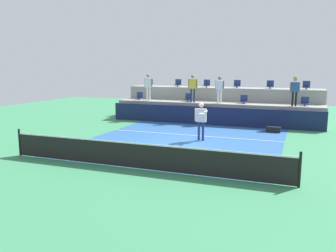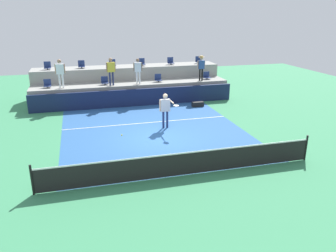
{
  "view_description": "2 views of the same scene",
  "coord_description": "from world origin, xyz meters",
  "px_view_note": "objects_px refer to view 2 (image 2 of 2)",
  "views": [
    {
      "loc": [
        5.14,
        -14.5,
        3.48
      ],
      "look_at": [
        0.05,
        -1.28,
        1.08
      ],
      "focal_mm": 37.36,
      "sensor_mm": 36.0,
      "label": 1
    },
    {
      "loc": [
        -3.45,
        -14.52,
        5.73
      ],
      "look_at": [
        0.26,
        -0.89,
        0.88
      ],
      "focal_mm": 35.56,
      "sensor_mm": 36.0,
      "label": 2
    }
  ],
  "objects_px": {
    "stadium_chair_upper_mid_left": "(112,64)",
    "stadium_chair_upper_right": "(171,62)",
    "spectator_in_white": "(138,69)",
    "tennis_ball": "(122,135)",
    "stadium_chair_upper_left": "(81,65)",
    "stadium_chair_upper_far_left": "(47,66)",
    "spectator_with_hat": "(201,66)",
    "stadium_chair_lower_far_left": "(47,84)",
    "stadium_chair_lower_far_right": "(207,76)",
    "tennis_player": "(166,107)",
    "equipment_bag": "(198,104)",
    "spectator_leaning_on_rail": "(111,69)",
    "stadium_chair_upper_far_right": "(199,60)",
    "spectator_in_grey": "(60,71)",
    "stadium_chair_lower_left": "(105,81)",
    "stadium_chair_lower_right": "(158,79)",
    "stadium_chair_upper_mid_right": "(142,63)"
  },
  "relations": [
    {
      "from": "stadium_chair_upper_left",
      "to": "spectator_leaning_on_rail",
      "type": "distance_m",
      "value": 2.81
    },
    {
      "from": "stadium_chair_upper_left",
      "to": "stadium_chair_lower_left",
      "type": "bearing_deg",
      "value": -52.95
    },
    {
      "from": "stadium_chair_lower_far_left",
      "to": "stadium_chair_lower_far_right",
      "type": "bearing_deg",
      "value": 0.0
    },
    {
      "from": "spectator_in_white",
      "to": "tennis_ball",
      "type": "relative_size",
      "value": 24.42
    },
    {
      "from": "stadium_chair_lower_right",
      "to": "stadium_chair_upper_mid_left",
      "type": "relative_size",
      "value": 1.0
    },
    {
      "from": "stadium_chair_upper_right",
      "to": "stadium_chair_upper_far_right",
      "type": "height_order",
      "value": "same"
    },
    {
      "from": "spectator_in_grey",
      "to": "spectator_leaning_on_rail",
      "type": "bearing_deg",
      "value": -0.0
    },
    {
      "from": "stadium_chair_lower_far_right",
      "to": "stadium_chair_upper_far_left",
      "type": "relative_size",
      "value": 1.0
    },
    {
      "from": "stadium_chair_lower_far_right",
      "to": "spectator_in_grey",
      "type": "xyz_separation_m",
      "value": [
        -9.79,
        -0.38,
        0.87
      ]
    },
    {
      "from": "spectator_in_white",
      "to": "stadium_chair_upper_mid_right",
      "type": "bearing_deg",
      "value": 72.66
    },
    {
      "from": "stadium_chair_upper_far_left",
      "to": "spectator_with_hat",
      "type": "relative_size",
      "value": 0.31
    },
    {
      "from": "spectator_in_grey",
      "to": "stadium_chair_upper_right",
      "type": "bearing_deg",
      "value": 15.94
    },
    {
      "from": "stadium_chair_lower_far_right",
      "to": "spectator_with_hat",
      "type": "bearing_deg",
      "value": -146.61
    },
    {
      "from": "stadium_chair_upper_far_left",
      "to": "tennis_player",
      "type": "bearing_deg",
      "value": -51.67
    },
    {
      "from": "stadium_chair_upper_mid_right",
      "to": "spectator_leaning_on_rail",
      "type": "bearing_deg",
      "value": -137.92
    },
    {
      "from": "spectator_in_white",
      "to": "spectator_with_hat",
      "type": "relative_size",
      "value": 0.98
    },
    {
      "from": "stadium_chair_upper_left",
      "to": "spectator_with_hat",
      "type": "bearing_deg",
      "value": -15.48
    },
    {
      "from": "stadium_chair_lower_right",
      "to": "stadium_chair_lower_far_right",
      "type": "distance_m",
      "value": 3.52
    },
    {
      "from": "stadium_chair_lower_right",
      "to": "stadium_chair_lower_left",
      "type": "bearing_deg",
      "value": 180.0
    },
    {
      "from": "stadium_chair_lower_right",
      "to": "stadium_chair_upper_left",
      "type": "bearing_deg",
      "value": 160.01
    },
    {
      "from": "stadium_chair_lower_left",
      "to": "spectator_in_grey",
      "type": "xyz_separation_m",
      "value": [
        -2.68,
        -0.38,
        0.87
      ]
    },
    {
      "from": "stadium_chair_lower_far_right",
      "to": "tennis_ball",
      "type": "distance_m",
      "value": 11.49
    },
    {
      "from": "stadium_chair_lower_far_left",
      "to": "spectator_with_hat",
      "type": "relative_size",
      "value": 0.31
    },
    {
      "from": "stadium_chair_upper_mid_left",
      "to": "stadium_chair_upper_left",
      "type": "bearing_deg",
      "value": 180.0
    },
    {
      "from": "stadium_chair_upper_mid_right",
      "to": "spectator_with_hat",
      "type": "height_order",
      "value": "spectator_with_hat"
    },
    {
      "from": "stadium_chair_upper_far_left",
      "to": "spectator_in_white",
      "type": "bearing_deg",
      "value": -20.92
    },
    {
      "from": "stadium_chair_lower_far_right",
      "to": "stadium_chair_upper_far_left",
      "type": "bearing_deg",
      "value": 170.43
    },
    {
      "from": "stadium_chair_upper_far_left",
      "to": "spectator_in_white",
      "type": "relative_size",
      "value": 0.31
    },
    {
      "from": "stadium_chair_lower_far_left",
      "to": "spectator_in_white",
      "type": "bearing_deg",
      "value": -3.86
    },
    {
      "from": "spectator_with_hat",
      "to": "stadium_chair_upper_far_right",
      "type": "bearing_deg",
      "value": 74.24
    },
    {
      "from": "stadium_chair_upper_far_left",
      "to": "equipment_bag",
      "type": "relative_size",
      "value": 0.68
    },
    {
      "from": "stadium_chair_upper_mid_left",
      "to": "stadium_chair_upper_right",
      "type": "relative_size",
      "value": 1.0
    },
    {
      "from": "spectator_in_grey",
      "to": "stadium_chair_lower_far_left",
      "type": "bearing_deg",
      "value": 156.05
    },
    {
      "from": "equipment_bag",
      "to": "spectator_leaning_on_rail",
      "type": "bearing_deg",
      "value": 158.47
    },
    {
      "from": "stadium_chair_upper_left",
      "to": "tennis_ball",
      "type": "height_order",
      "value": "stadium_chair_upper_left"
    },
    {
      "from": "stadium_chair_lower_right",
      "to": "spectator_in_grey",
      "type": "distance_m",
      "value": 6.34
    },
    {
      "from": "stadium_chair_upper_far_right",
      "to": "spectator_in_grey",
      "type": "xyz_separation_m",
      "value": [
        -9.82,
        -2.18,
        0.02
      ]
    },
    {
      "from": "stadium_chair_upper_far_left",
      "to": "stadium_chair_upper_mid_left",
      "type": "bearing_deg",
      "value": 0.0
    },
    {
      "from": "stadium_chair_lower_far_right",
      "to": "stadium_chair_upper_mid_left",
      "type": "height_order",
      "value": "stadium_chair_upper_mid_left"
    },
    {
      "from": "stadium_chair_lower_left",
      "to": "stadium_chair_upper_far_left",
      "type": "xyz_separation_m",
      "value": [
        -3.56,
        1.8,
        0.85
      ]
    },
    {
      "from": "stadium_chair_lower_far_left",
      "to": "stadium_chair_lower_right",
      "type": "height_order",
      "value": "same"
    },
    {
      "from": "stadium_chair_upper_right",
      "to": "spectator_in_white",
      "type": "bearing_deg",
      "value": -142.21
    },
    {
      "from": "spectator_in_grey",
      "to": "spectator_leaning_on_rail",
      "type": "relative_size",
      "value": 1.01
    },
    {
      "from": "stadium_chair_lower_left",
      "to": "stadium_chair_lower_far_right",
      "type": "height_order",
      "value": "same"
    },
    {
      "from": "stadium_chair_upper_mid_left",
      "to": "spectator_in_white",
      "type": "xyz_separation_m",
      "value": [
        1.41,
        -2.18,
        -0.07
      ]
    },
    {
      "from": "stadium_chair_lower_right",
      "to": "stadium_chair_upper_mid_left",
      "type": "height_order",
      "value": "stadium_chair_upper_mid_left"
    },
    {
      "from": "stadium_chair_lower_far_right",
      "to": "stadium_chair_upper_mid_left",
      "type": "xyz_separation_m",
      "value": [
        -6.37,
        1.8,
        0.85
      ]
    },
    {
      "from": "stadium_chair_lower_left",
      "to": "tennis_player",
      "type": "height_order",
      "value": "tennis_player"
    },
    {
      "from": "stadium_chair_lower_far_left",
      "to": "tennis_player",
      "type": "height_order",
      "value": "tennis_player"
    },
    {
      "from": "tennis_player",
      "to": "stadium_chair_upper_far_left",
      "type": "bearing_deg",
      "value": 128.33
    }
  ]
}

